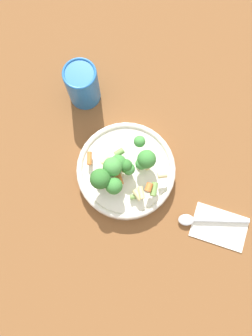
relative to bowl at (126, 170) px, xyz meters
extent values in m
plane|color=brown|center=(0.00, 0.00, -0.02)|extent=(3.00, 3.00, 0.00)
cylinder|color=silver|center=(0.00, 0.00, 0.00)|extent=(0.23, 0.23, 0.03)
torus|color=silver|center=(0.00, 0.00, 0.01)|extent=(0.23, 0.23, 0.01)
cylinder|color=#8CB766|center=(0.00, -0.01, 0.02)|extent=(0.01, 0.01, 0.01)
sphere|color=#479342|center=(0.00, -0.01, 0.04)|extent=(0.03, 0.03, 0.03)
cylinder|color=#8CB766|center=(-0.02, 0.02, 0.03)|extent=(0.01, 0.01, 0.02)
sphere|color=#479342|center=(-0.02, 0.02, 0.06)|extent=(0.04, 0.04, 0.04)
cylinder|color=#8CB766|center=(-0.06, 0.02, 0.04)|extent=(0.02, 0.02, 0.02)
sphere|color=#33722D|center=(-0.06, 0.02, 0.07)|extent=(0.04, 0.04, 0.04)
cylinder|color=#8CB766|center=(-0.05, -0.01, 0.03)|extent=(0.01, 0.01, 0.02)
sphere|color=#3D8438|center=(-0.05, -0.01, 0.06)|extent=(0.04, 0.04, 0.04)
cylinder|color=#8CB766|center=(-0.01, 0.02, 0.03)|extent=(0.01, 0.01, 0.01)
sphere|color=#3D8438|center=(-0.01, 0.02, 0.05)|extent=(0.04, 0.04, 0.04)
cylinder|color=#8CB766|center=(0.04, -0.02, 0.03)|extent=(0.01, 0.01, 0.01)
sphere|color=#3D8438|center=(0.04, -0.02, 0.05)|extent=(0.04, 0.04, 0.04)
cylinder|color=#8CB766|center=(0.03, -0.02, 0.03)|extent=(0.01, 0.01, 0.01)
sphere|color=#479342|center=(0.03, -0.02, 0.04)|extent=(0.03, 0.03, 0.03)
cylinder|color=#8CB766|center=(0.00, 0.00, 0.03)|extent=(0.01, 0.01, 0.01)
sphere|color=#33722D|center=(0.00, 0.00, 0.05)|extent=(0.03, 0.03, 0.03)
cylinder|color=#8CB766|center=(0.06, 0.02, 0.04)|extent=(0.01, 0.01, 0.01)
sphere|color=#479342|center=(0.06, 0.02, 0.06)|extent=(0.03, 0.03, 0.03)
cylinder|color=#729E4C|center=(0.00, 0.00, 0.04)|extent=(0.03, 0.02, 0.01)
cylinder|color=beige|center=(-0.05, 0.03, 0.03)|extent=(0.02, 0.01, 0.01)
cylinder|color=beige|center=(0.03, -0.03, 0.04)|extent=(0.02, 0.03, 0.01)
cylinder|color=beige|center=(-0.02, 0.04, 0.05)|extent=(0.02, 0.02, 0.01)
cylinder|color=#729E4C|center=(0.01, 0.03, 0.04)|extent=(0.02, 0.02, 0.01)
cylinder|color=beige|center=(-0.02, -0.06, 0.04)|extent=(0.02, 0.03, 0.01)
cylinder|color=orange|center=(0.00, -0.07, 0.05)|extent=(0.02, 0.02, 0.01)
cylinder|color=orange|center=(-0.04, 0.07, 0.03)|extent=(0.03, 0.03, 0.01)
cylinder|color=#729E4C|center=(-0.03, -0.06, 0.02)|extent=(0.03, 0.02, 0.01)
cylinder|color=beige|center=(-0.05, 0.02, 0.03)|extent=(0.02, 0.03, 0.01)
cylinder|color=#729E4C|center=(0.01, -0.08, 0.04)|extent=(0.03, 0.03, 0.01)
cylinder|color=orange|center=(-0.03, -0.01, 0.03)|extent=(0.02, 0.03, 0.01)
cylinder|color=beige|center=(0.04, -0.07, 0.04)|extent=(0.02, 0.02, 0.01)
cylinder|color=beige|center=(-0.03, -0.06, 0.03)|extent=(0.02, 0.03, 0.01)
cylinder|color=#2366B2|center=(0.07, 0.21, 0.04)|extent=(0.08, 0.08, 0.11)
torus|color=#2366B2|center=(0.07, 0.21, 0.09)|extent=(0.08, 0.08, 0.01)
cube|color=white|center=(0.05, -0.24, -0.02)|extent=(0.13, 0.15, 0.01)
cylinder|color=silver|center=(0.07, -0.24, -0.01)|extent=(0.09, 0.10, 0.01)
ellipsoid|color=silver|center=(0.01, -0.18, -0.01)|extent=(0.04, 0.04, 0.01)
camera|label=1|loc=(-0.11, -0.11, 0.74)|focal=35.00mm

